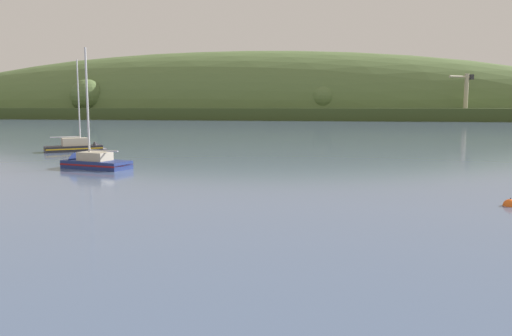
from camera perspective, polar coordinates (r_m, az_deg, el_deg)
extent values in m
cube|color=#3C4E24|center=(216.84, 6.53, 6.20)|extent=(451.99, 75.01, 4.73)
ellipsoid|color=#56703D|center=(242.28, -2.65, 5.78)|extent=(362.79, 86.57, 62.48)
sphere|color=#56703D|center=(236.70, -18.67, 7.79)|extent=(14.90, 14.90, 14.90)
sphere|color=#56703D|center=(207.18, 7.65, 7.82)|extent=(10.54, 10.54, 10.54)
cube|color=#4C4C51|center=(208.45, 22.75, 5.29)|extent=(4.81, 4.81, 2.00)
cylinder|color=#BCB293|center=(208.44, 22.87, 7.73)|extent=(1.58, 1.58, 15.82)
cylinder|color=#BCB293|center=(205.85, 22.22, 9.63)|extent=(8.61, 5.97, 0.87)
cube|color=#333338|center=(209.97, 23.28, 9.52)|extent=(2.50, 2.70, 1.90)
cube|color=#232328|center=(66.84, -20.10, 1.85)|extent=(6.82, 5.91, 1.32)
cone|color=#232328|center=(67.43, -17.26, 2.01)|extent=(2.69, 2.79, 2.22)
cube|color=gold|center=(66.81, -20.12, 2.13)|extent=(6.83, 5.93, 0.15)
cube|color=#BCB299|center=(66.78, -20.00, 2.83)|extent=(3.39, 3.09, 0.95)
cylinder|color=silver|center=(66.73, -19.60, 7.02)|extent=(0.16, 0.16, 10.66)
cylinder|color=silver|center=(66.58, -20.96, 3.32)|extent=(2.93, 2.23, 0.13)
cube|color=navy|center=(48.06, -17.75, 0.14)|extent=(6.77, 4.28, 1.16)
cone|color=navy|center=(50.22, -20.41, 0.32)|extent=(2.21, 2.84, 2.50)
cube|color=maroon|center=(48.03, -17.76, 0.43)|extent=(6.77, 4.30, 0.15)
cube|color=#BCB299|center=(48.07, -17.93, 1.29)|extent=(3.21, 2.50, 0.77)
cylinder|color=silver|center=(48.27, -18.70, 6.89)|extent=(0.18, 0.18, 10.19)
cylinder|color=silver|center=(47.34, -17.04, 1.89)|extent=(3.21, 1.07, 0.15)
sphere|color=#EA5B19|center=(32.25, 27.03, -3.88)|extent=(0.79, 0.79, 0.79)
cylinder|color=black|center=(32.18, 27.07, -3.12)|extent=(0.04, 0.04, 0.08)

